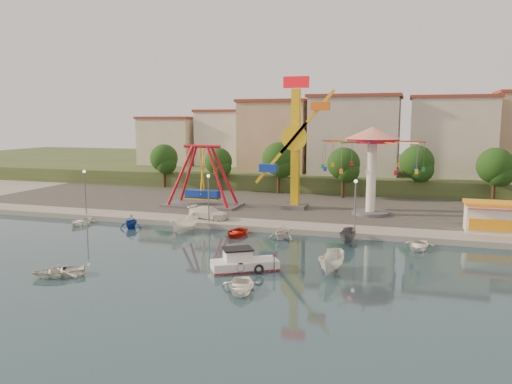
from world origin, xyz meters
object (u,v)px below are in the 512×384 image
at_px(rowboat_a, 241,286).
at_px(van, 209,213).
at_px(cabin_motorboat, 243,264).
at_px(skiff, 332,262).
at_px(wave_swinger, 372,151).
at_px(pirate_ship_ride, 202,177).
at_px(kamikaze_tower, 298,147).

height_order(rowboat_a, van, van).
xyz_separation_m(cabin_motorboat, skiff, (6.87, 1.26, 0.34)).
xyz_separation_m(rowboat_a, skiff, (5.39, 6.11, 0.45)).
distance_m(wave_swinger, cabin_motorboat, 26.05).
distance_m(cabin_motorboat, van, 18.18).
relative_size(pirate_ship_ride, wave_swinger, 0.86).
height_order(skiff, van, van).
relative_size(kamikaze_tower, skiff, 3.80).
xyz_separation_m(pirate_ship_ride, skiff, (20.26, -21.76, -3.56)).
bearing_deg(wave_swinger, kamikaze_tower, 172.66).
bearing_deg(rowboat_a, skiff, 31.35).
bearing_deg(rowboat_a, wave_swinger, 59.85).
distance_m(pirate_ship_ride, rowboat_a, 31.84).
xyz_separation_m(pirate_ship_ride, rowboat_a, (14.87, -27.87, -4.01)).
xyz_separation_m(rowboat_a, van, (-10.90, 20.37, 0.91)).
bearing_deg(cabin_motorboat, skiff, -20.96).
height_order(wave_swinger, rowboat_a, wave_swinger).
bearing_deg(wave_swinger, skiff, -92.93).
xyz_separation_m(pirate_ship_ride, kamikaze_tower, (12.22, 1.73, 4.09)).
height_order(wave_swinger, skiff, wave_swinger).
bearing_deg(pirate_ship_ride, van, -62.09).
distance_m(skiff, van, 21.65).
height_order(cabin_motorboat, skiff, cabin_motorboat).
height_order(kamikaze_tower, wave_swinger, kamikaze_tower).
height_order(kamikaze_tower, van, kamikaze_tower).
bearing_deg(pirate_ship_ride, cabin_motorboat, -59.81).
distance_m(pirate_ship_ride, kamikaze_tower, 13.01).
distance_m(pirate_ship_ride, cabin_motorboat, 26.92).
distance_m(cabin_motorboat, skiff, 6.99).
bearing_deg(skiff, van, 144.08).
bearing_deg(pirate_ship_ride, rowboat_a, -61.92).
distance_m(wave_swinger, skiff, 23.51).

